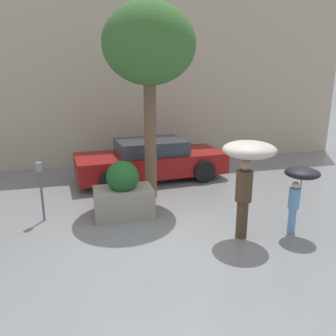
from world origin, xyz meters
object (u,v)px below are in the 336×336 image
person_adult (248,161)px  person_child (300,182)px  planter_box (123,193)px  parked_car_near (151,160)px  street_tree (149,47)px  parking_meter (40,179)px

person_adult → person_child: (1.07, -0.16, -0.45)m
planter_box → person_adult: bearing=-35.5°
parked_car_near → street_tree: bearing=163.6°
planter_box → parking_meter: (-1.75, 0.19, 0.41)m
person_child → parking_meter: person_child is taller
person_adult → parking_meter: (-3.95, 1.76, -0.58)m
planter_box → parked_car_near: (1.20, 2.72, 0.05)m
parking_meter → person_child: bearing=-20.9°
planter_box → parked_car_near: size_ratio=0.28×
parked_car_near → parking_meter: size_ratio=3.53×
parked_car_near → parking_meter: 3.90m
planter_box → parking_meter: parking_meter is taller
street_tree → parking_meter: size_ratio=3.60×
person_adult → street_tree: 3.71m
parked_car_near → street_tree: street_tree is taller
person_child → parking_meter: size_ratio=1.04×
person_adult → parked_car_near: (-1.00, 4.29, -0.94)m
planter_box → street_tree: (0.86, 1.07, 3.23)m
person_child → person_adult: bearing=-165.2°
person_adult → parking_meter: 4.36m
parked_car_near → parking_meter: parking_meter is taller
person_adult → parked_car_near: person_adult is taller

